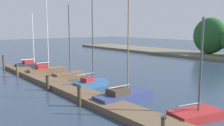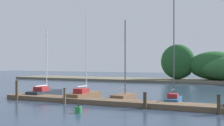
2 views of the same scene
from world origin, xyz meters
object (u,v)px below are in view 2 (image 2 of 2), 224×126
Objects in this scene: sailboat_2 at (125,96)px; mooring_piling_3 at (219,104)px; sailboat_3 at (174,98)px; sailboat_1 at (85,95)px; mooring_piling_0 at (17,90)px; channel_buoy_0 at (79,110)px; mooring_piling_2 at (145,101)px; mooring_piling_1 at (65,96)px; sailboat_0 at (45,92)px.

mooring_piling_3 is at bearing -110.79° from sailboat_2.
sailboat_1 is at bearing 87.72° from sailboat_3.
sailboat_3 is at bearing 14.51° from mooring_piling_0.
sailboat_2 reaches higher than mooring_piling_3.
mooring_piling_3 is 8.60m from channel_buoy_0.
mooring_piling_2 is at bearing 0.49° from mooring_piling_0.
sailboat_2 reaches higher than mooring_piling_2.
sailboat_3 reaches higher than sailboat_2.
sailboat_1 is 7.52m from sailboat_3.
mooring_piling_1 is at bearing -1.07° from mooring_piling_0.
channel_buoy_0 is (-0.43, -6.62, -0.17)m from sailboat_2.
sailboat_2 reaches higher than mooring_piling_1.
mooring_piling_0 is 1.34× the size of mooring_piling_3.
sailboat_2 is 4.49m from mooring_piling_2.
sailboat_1 reaches higher than mooring_piling_2.
channel_buoy_0 is at bearing -126.49° from sailboat_0.
sailboat_2 is 5.47× the size of mooring_piling_3.
mooring_piling_0 is (-4.95, -2.85, 0.42)m from sailboat_1.
mooring_piling_2 is (10.60, -2.92, 0.18)m from sailboat_0.
channel_buoy_0 is at bearing -179.40° from sailboat_2.
mooring_piling_2 reaches higher than channel_buoy_0.
mooring_piling_3 is (15.32, -3.04, 0.22)m from sailboat_0.
sailboat_3 is 7.79m from channel_buoy_0.
sailboat_0 is 7.73m from sailboat_2.
sailboat_0 is 0.76× the size of sailboat_3.
sailboat_2 is at bearing 80.57° from sailboat_3.
sailboat_0 is 0.94× the size of sailboat_2.
sailboat_2 is at bearing -82.72° from sailboat_0.
mooring_piling_0 is 1.36× the size of mooring_piling_1.
sailboat_2 is at bearing 86.32° from channel_buoy_0.
sailboat_3 reaches higher than sailboat_0.
sailboat_3 is at bearing 68.20° from mooring_piling_2.
mooring_piling_0 is 15.93m from mooring_piling_3.
mooring_piling_0 is at bearing 125.55° from sailboat_1.
mooring_piling_2 is (2.88, -3.44, 0.20)m from sailboat_2.
mooring_piling_2 is 0.93× the size of mooring_piling_3.
mooring_piling_0 is 3.10× the size of channel_buoy_0.
sailboat_0 is at bearing 168.79° from mooring_piling_3.
sailboat_3 reaches higher than mooring_piling_1.
mooring_piling_0 reaches higher than mooring_piling_1.
mooring_piling_2 is at bearing -101.99° from sailboat_0.
mooring_piling_0 is at bearing 117.30° from sailboat_2.
sailboat_3 is 8.32m from mooring_piling_1.
sailboat_0 is 10.99m from mooring_piling_2.
channel_buoy_0 is (-4.56, -6.30, -0.23)m from sailboat_3.
sailboat_2 is 5.57× the size of mooring_piling_1.
channel_buoy_0 is (-3.31, -3.18, -0.37)m from mooring_piling_2.
mooring_piling_3 reaches higher than channel_buoy_0.
sailboat_1 is 6.24× the size of mooring_piling_3.
sailboat_2 reaches higher than mooring_piling_0.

